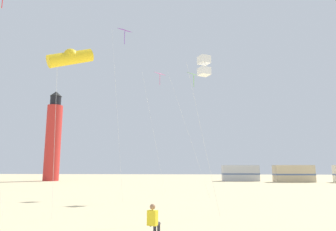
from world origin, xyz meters
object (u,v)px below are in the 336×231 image
object	(u,v)px
kite_tube_gold	(71,58)
rv_van_silver	(240,173)
kite_box_white	(204,66)
kite_diamond_lime	(193,79)
kite_flyer_standing	(154,219)
kite_diamond_rainbow	(159,79)
kite_diamond_violet	(124,38)
rv_van_tan	(294,174)
lighthouse_distant	(53,138)

from	to	relation	value
kite_tube_gold	rv_van_silver	world-z (taller)	kite_tube_gold
kite_box_white	kite_diamond_lime	bearing A→B (deg)	93.99
kite_box_white	kite_tube_gold	world-z (taller)	kite_tube_gold
kite_diamond_lime	kite_tube_gold	distance (m)	13.37
kite_box_white	rv_van_silver	world-z (taller)	kite_box_white
kite_diamond_lime	rv_van_silver	bearing A→B (deg)	74.74
kite_diamond_lime	kite_box_white	bearing A→B (deg)	-86.01
kite_flyer_standing	rv_van_silver	bearing A→B (deg)	-82.57
kite_flyer_standing	kite_diamond_rainbow	bearing A→B (deg)	-64.33
kite_diamond_violet	kite_box_white	bearing A→B (deg)	-41.79
kite_diamond_violet	rv_van_tan	size ratio (longest dim) A/B	2.06
kite_diamond_violet	kite_diamond_lime	world-z (taller)	kite_diamond_violet
kite_flyer_standing	kite_box_white	bearing A→B (deg)	-90.81
kite_box_white	rv_van_silver	distance (m)	40.66
kite_diamond_rainbow	rv_van_tan	world-z (taller)	kite_diamond_rainbow
kite_flyer_standing	kite_diamond_rainbow	xyz separation A→B (m)	(-2.01, 18.13, 10.67)
kite_flyer_standing	kite_tube_gold	distance (m)	10.15
lighthouse_distant	kite_box_white	bearing A→B (deg)	-53.98
kite_diamond_rainbow	kite_diamond_violet	bearing A→B (deg)	-106.36
rv_van_silver	rv_van_tan	bearing A→B (deg)	-24.06
kite_flyer_standing	kite_diamond_rainbow	distance (m)	21.13
kite_diamond_lime	kite_tube_gold	size ratio (longest dim) A/B	1.22
kite_diamond_rainbow	lighthouse_distant	bearing A→B (deg)	132.78
lighthouse_distant	rv_van_silver	bearing A→B (deg)	3.74
kite_flyer_standing	kite_tube_gold	xyz separation A→B (m)	(-5.20, 4.01, 7.75)
lighthouse_distant	kite_tube_gold	bearing A→B (deg)	-63.11
kite_box_white	kite_tube_gold	size ratio (longest dim) A/B	0.97
kite_diamond_rainbow	kite_box_white	size ratio (longest dim) A/B	1.37
kite_tube_gold	rv_van_silver	bearing A→B (deg)	70.31
kite_diamond_lime	rv_van_tan	size ratio (longest dim) A/B	1.68
kite_flyer_standing	kite_tube_gold	world-z (taller)	kite_tube_gold
lighthouse_distant	rv_van_silver	xyz separation A→B (m)	(34.42, 2.25, -6.45)
kite_diamond_rainbow	kite_tube_gold	world-z (taller)	kite_diamond_rainbow
kite_flyer_standing	rv_van_tan	xyz separation A→B (m)	(17.88, 42.10, 0.78)
kite_flyer_standing	kite_diamond_violet	bearing A→B (deg)	-50.85
kite_diamond_rainbow	rv_van_silver	xyz separation A→B (m)	(11.53, 26.99, -9.89)
kite_tube_gold	rv_van_silver	xyz separation A→B (m)	(14.71, 41.11, -6.97)
kite_diamond_violet	lighthouse_distant	size ratio (longest dim) A/B	0.81
kite_tube_gold	rv_van_tan	size ratio (longest dim) A/B	1.37
kite_flyer_standing	kite_tube_gold	size ratio (longest dim) A/B	0.13
kite_tube_gold	rv_van_silver	size ratio (longest dim) A/B	1.37
kite_diamond_violet	kite_diamond_lime	distance (m)	7.29
kite_diamond_lime	kite_diamond_violet	bearing A→B (deg)	-142.23
kite_diamond_lime	rv_van_silver	size ratio (longest dim) A/B	1.68
kite_flyer_standing	kite_box_white	xyz separation A→B (m)	(2.10, 5.73, 7.63)
kite_diamond_violet	lighthouse_distant	world-z (taller)	lighthouse_distant
kite_diamond_violet	rv_van_tan	world-z (taller)	kite_diamond_violet
lighthouse_distant	rv_van_silver	size ratio (longest dim) A/B	2.55
kite_box_white	kite_diamond_violet	xyz separation A→B (m)	(-6.14, 5.49, 4.42)
kite_diamond_lime	rv_van_silver	world-z (taller)	kite_diamond_lime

